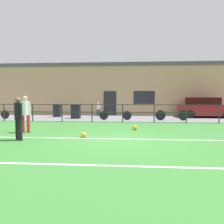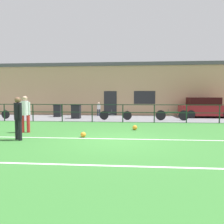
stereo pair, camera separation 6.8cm
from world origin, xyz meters
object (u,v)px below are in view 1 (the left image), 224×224
at_px(soccer_ball_match, 84,135).
at_px(trash_bin_0, 57,111).
at_px(spectator_child, 98,108).
at_px(soccer_ball_spare, 135,128).
at_px(trash_bin_1, 76,111).
at_px(parked_car_red, 204,108).
at_px(bicycle_parked_1, 115,115).
at_px(player_goalkeeper, 18,116).
at_px(bicycle_parked_0, 172,115).
at_px(player_striker, 25,112).

bearing_deg(soccer_ball_match, trash_bin_0, 114.84).
xyz_separation_m(soccer_ball_match, spectator_child, (-0.77, 9.56, 0.57)).
distance_m(soccer_ball_spare, trash_bin_1, 6.79).
bearing_deg(parked_car_red, trash_bin_1, -170.04).
distance_m(spectator_child, bicycle_parked_1, 3.34).
relative_size(player_goalkeeper, soccer_ball_match, 7.52).
height_order(parked_car_red, trash_bin_1, parked_car_red).
xyz_separation_m(parked_car_red, bicycle_parked_1, (-6.82, -2.48, -0.41)).
relative_size(bicycle_parked_1, trash_bin_0, 2.28).
bearing_deg(soccer_ball_spare, bicycle_parked_1, 106.02).
bearing_deg(spectator_child, trash_bin_1, 80.22).
height_order(player_goalkeeper, trash_bin_1, player_goalkeeper).
bearing_deg(player_goalkeeper, trash_bin_1, -54.94).
bearing_deg(bicycle_parked_1, spectator_child, 119.04).
relative_size(soccer_ball_match, spectator_child, 0.19).
relative_size(soccer_ball_spare, bicycle_parked_0, 0.11).
relative_size(soccer_ball_match, trash_bin_1, 0.21).
bearing_deg(bicycle_parked_1, player_striker, -123.43).
distance_m(player_goalkeeper, bicycle_parked_1, 8.12).
bearing_deg(trash_bin_1, spectator_child, 57.31).
xyz_separation_m(player_goalkeeper, soccer_ball_match, (2.34, 0.79, -0.83)).
distance_m(player_goalkeeper, trash_bin_0, 9.48).
distance_m(player_striker, bicycle_parked_0, 9.55).
xyz_separation_m(parked_car_red, trash_bin_1, (-9.81, -1.72, -0.21)).
height_order(player_goalkeeper, trash_bin_0, player_goalkeeper).
height_order(player_goalkeeper, player_striker, player_striker).
xyz_separation_m(player_goalkeeper, parked_car_red, (10.00, 9.93, -0.18)).
relative_size(player_goalkeeper, player_striker, 0.97).
xyz_separation_m(soccer_ball_match, parked_car_red, (7.66, 9.13, 0.65)).
xyz_separation_m(soccer_ball_match, soccer_ball_spare, (2.13, 2.17, 0.01)).
relative_size(bicycle_parked_1, trash_bin_1, 2.15).
distance_m(soccer_ball_match, trash_bin_0, 9.42).
height_order(player_goalkeeper, bicycle_parked_1, player_goalkeeper).
relative_size(soccer_ball_spare, parked_car_red, 0.06).
xyz_separation_m(bicycle_parked_0, trash_bin_1, (-6.88, 0.75, 0.17)).
bearing_deg(parked_car_red, bicycle_parked_1, -160.04).
bearing_deg(bicycle_parked_1, parked_car_red, 19.96).
bearing_deg(bicycle_parked_1, bicycle_parked_0, -0.00).
relative_size(player_goalkeeper, spectator_child, 1.42).
bearing_deg(player_goalkeeper, spectator_child, -62.26).
xyz_separation_m(player_goalkeeper, bicycle_parked_0, (7.06, 7.45, -0.56)).
bearing_deg(bicycle_parked_1, trash_bin_1, 165.91).
relative_size(spectator_child, parked_car_red, 0.30).
distance_m(soccer_ball_match, spectator_child, 9.61).
height_order(soccer_ball_spare, bicycle_parked_0, bicycle_parked_0).
distance_m(parked_car_red, bicycle_parked_1, 7.26).
distance_m(player_striker, soccer_ball_match, 3.19).
bearing_deg(player_goalkeeper, parked_car_red, -98.86).
bearing_deg(bicycle_parked_0, trash_bin_1, 173.76).
distance_m(bicycle_parked_0, trash_bin_1, 6.92).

